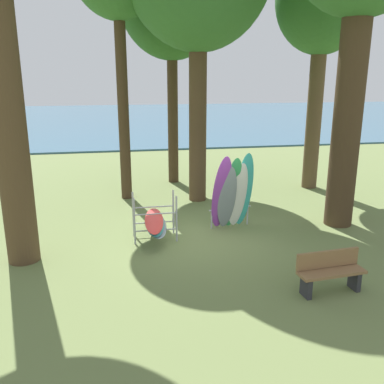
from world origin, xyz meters
name	(u,v)px	position (x,y,z in m)	size (l,w,h in m)	color
ground_plane	(199,238)	(0.00, 0.00, 0.00)	(80.00, 80.00, 0.00)	olive
lake_water	(136,118)	(0.00, 31.60, 0.05)	(80.00, 36.00, 0.10)	#38607A
tree_deep_back	(323,3)	(5.31, 4.48, 6.68)	(3.33, 3.33, 8.76)	brown
leaning_board_pile	(233,194)	(1.06, 0.51, 1.04)	(1.29, 0.88, 2.24)	purple
board_storage_rack	(155,222)	(-1.17, 0.20, 0.47)	(1.15, 2.13, 1.25)	#9EA0A5
park_bench	(330,271)	(2.04, -3.33, 0.45)	(1.43, 0.54, 0.85)	#2D2D33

